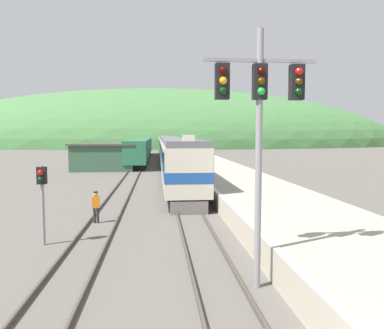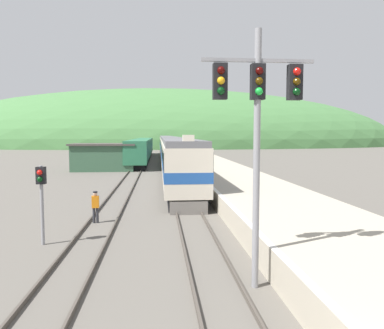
{
  "view_description": "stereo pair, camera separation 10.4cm",
  "coord_description": "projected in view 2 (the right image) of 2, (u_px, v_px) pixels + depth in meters",
  "views": [
    {
      "loc": [
        -1.78,
        -4.45,
        4.6
      ],
      "look_at": [
        0.63,
        21.68,
        2.48
      ],
      "focal_mm": 35.0,
      "sensor_mm": 36.0,
      "label": 1
    },
    {
      "loc": [
        -1.68,
        -4.46,
        4.6
      ],
      "look_at": [
        0.63,
        21.68,
        2.48
      ],
      "focal_mm": 35.0,
      "sensor_mm": 36.0,
      "label": 2
    }
  ],
  "objects": [
    {
      "name": "station_shed",
      "position": [
        104.0,
        157.0,
        47.42
      ],
      "size": [
        8.13,
        4.81,
        3.43
      ],
      "color": "#385B42",
      "rests_on": "ground"
    },
    {
      "name": "carriage_second",
      "position": [
        171.0,
        151.0,
        53.21
      ],
      "size": [
        2.83,
        21.48,
        4.2
      ],
      "color": "black",
      "rests_on": "ground"
    },
    {
      "name": "track_worker",
      "position": [
        95.0,
        205.0,
        19.38
      ],
      "size": [
        0.37,
        0.24,
        1.66
      ],
      "color": "#2D2D33",
      "rests_on": "ground"
    },
    {
      "name": "siding_train",
      "position": [
        143.0,
        149.0,
        67.47
      ],
      "size": [
        2.9,
        44.3,
        3.76
      ],
      "color": "black",
      "rests_on": "ground"
    },
    {
      "name": "express_train_lead_car",
      "position": [
        179.0,
        162.0,
        31.18
      ],
      "size": [
        2.84,
        20.66,
        4.56
      ],
      "color": "black",
      "rests_on": "ground"
    },
    {
      "name": "track_main",
      "position": [
        167.0,
        157.0,
        74.44
      ],
      "size": [
        1.52,
        180.0,
        0.16
      ],
      "color": "#4C443D",
      "rests_on": "ground"
    },
    {
      "name": "distant_hills",
      "position": [
        163.0,
        145.0,
        153.75
      ],
      "size": [
        196.93,
        88.62,
        45.32
      ],
      "color": "#477A42",
      "rests_on": "ground"
    },
    {
      "name": "track_siding",
      "position": [
        144.0,
        157.0,
        74.03
      ],
      "size": [
        1.52,
        180.0,
        0.16
      ],
      "color": "#4C443D",
      "rests_on": "ground"
    },
    {
      "name": "carriage_third",
      "position": [
        167.0,
        146.0,
        75.41
      ],
      "size": [
        2.83,
        21.48,
        4.2
      ],
      "color": "black",
      "rests_on": "ground"
    },
    {
      "name": "carriage_fourth",
      "position": [
        165.0,
        143.0,
        97.61
      ],
      "size": [
        2.83,
        21.48,
        4.2
      ],
      "color": "black",
      "rests_on": "ground"
    },
    {
      "name": "signal_mast_main",
      "position": [
        257.0,
        112.0,
        10.84
      ],
      "size": [
        3.3,
        0.42,
        7.62
      ],
      "color": "gray",
      "rests_on": "ground"
    },
    {
      "name": "platform",
      "position": [
        203.0,
        162.0,
        54.96
      ],
      "size": [
        6.07,
        140.0,
        1.12
      ],
      "color": "#B2A893",
      "rests_on": "ground"
    },
    {
      "name": "signal_post_siding",
      "position": [
        41.0,
        188.0,
        15.4
      ],
      "size": [
        0.36,
        0.42,
        3.32
      ],
      "color": "gray",
      "rests_on": "ground"
    }
  ]
}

